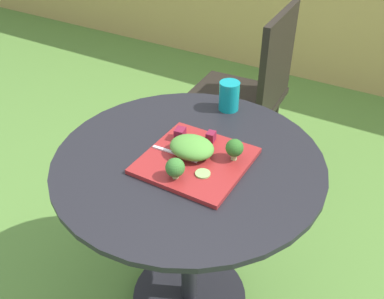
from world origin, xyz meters
TOP-DOWN VIEW (x-y plane):
  - patio_table at (0.00, 0.00)m, footprint 0.82×0.82m
  - patio_chair at (-0.15, 0.84)m, footprint 0.46×0.46m
  - salad_plate at (0.03, -0.01)m, footprint 0.30×0.30m
  - drinking_glass at (-0.03, 0.32)m, footprint 0.07×0.07m
  - fork at (-0.02, -0.02)m, footprint 0.15×0.03m
  - lettuce_mound at (0.01, 0.01)m, footprint 0.14×0.11m
  - broccoli_floret_0 at (0.13, 0.05)m, footprint 0.05×0.05m
  - broccoli_floret_1 at (0.02, -0.11)m, footprint 0.05×0.05m
  - cucumber_slice_0 at (0.08, -0.06)m, footprint 0.04×0.04m
  - beet_chunk_0 at (-0.07, 0.06)m, footprint 0.03×0.04m
  - beet_chunk_1 at (0.02, 0.10)m, footprint 0.03×0.03m

SIDE VIEW (x-z plane):
  - patio_table at x=0.00m, z-range 0.07..0.78m
  - patio_chair at x=-0.15m, z-range 0.08..0.98m
  - salad_plate at x=0.03m, z-range 0.71..0.72m
  - fork at x=-0.02m, z-range 0.72..0.72m
  - cucumber_slice_0 at x=0.08m, z-range 0.72..0.72m
  - beet_chunk_1 at x=0.02m, z-range 0.72..0.75m
  - beet_chunk_0 at x=-0.07m, z-range 0.72..0.76m
  - lettuce_mound at x=0.01m, z-range 0.72..0.77m
  - drinking_glass at x=-0.03m, z-range 0.70..0.80m
  - broccoli_floret_1 at x=0.02m, z-range 0.72..0.78m
  - broccoli_floret_0 at x=0.13m, z-range 0.73..0.79m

